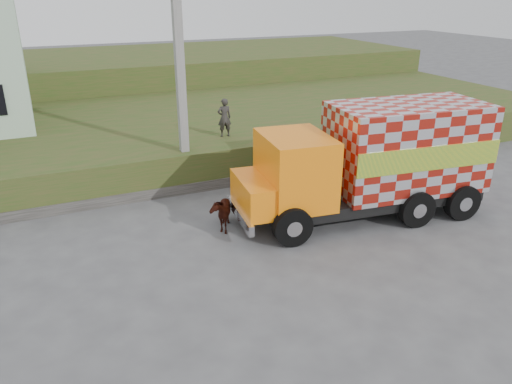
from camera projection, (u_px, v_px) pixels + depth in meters
name	position (u px, v px, depth m)	size (l,w,h in m)	color
ground	(260.00, 232.00, 15.79)	(120.00, 120.00, 0.00)	#474749
embankment	(173.00, 132.00, 23.94)	(40.00, 12.00, 1.50)	#2B4C19
embankment_far	(125.00, 77.00, 33.77)	(40.00, 12.00, 3.00)	#2B4C19
retaining_strip	(164.00, 191.00, 18.50)	(16.00, 0.50, 0.40)	#595651
utility_pole	(181.00, 82.00, 17.73)	(1.20, 0.30, 8.00)	gray
cargo_truck	(375.00, 161.00, 16.37)	(8.60, 3.72, 3.73)	black
cow	(221.00, 211.00, 15.88)	(0.63, 1.38, 1.16)	#371B0D
pedestrian	(224.00, 118.00, 20.23)	(0.57, 0.38, 1.57)	#332F2D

